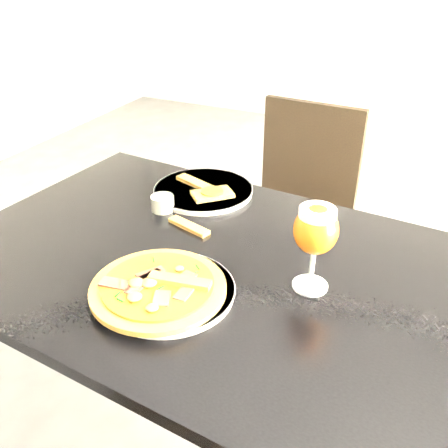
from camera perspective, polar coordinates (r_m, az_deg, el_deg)
The scene contains 10 objects.
ground at distance 1.83m, azimuth 5.47°, elevation -19.30°, with size 6.00×6.00×0.00m, color #59595C.
dining_table at distance 1.19m, azimuth -1.85°, elevation -7.54°, with size 1.26×0.90×0.75m.
chair_far at distance 1.92m, azimuth 8.16°, elevation 1.40°, with size 0.43×0.43×0.87m.
plate_main at distance 1.03m, azimuth -6.41°, elevation -7.62°, with size 0.27×0.27×0.01m, color silver.
pizza at distance 1.02m, azimuth -7.47°, elevation -7.14°, with size 0.28×0.28×0.03m.
plate_second at distance 1.43m, azimuth -2.37°, elevation 3.85°, with size 0.28×0.28×0.01m, color silver.
crust_scraps at distance 1.40m, azimuth -2.02°, elevation 3.92°, with size 0.21×0.14×0.02m.
loose_crust at distance 1.26m, azimuth -4.04°, elevation -0.24°, with size 0.12×0.03×0.01m, color #985C24.
sauce_cup at distance 1.34m, azimuth -7.04°, elevation 2.46°, with size 0.06×0.06×0.04m.
beer_glass at distance 0.99m, azimuth 10.45°, elevation -0.74°, with size 0.09×0.09×0.19m.
Camera 1 is at (0.36, -1.15, 1.38)m, focal length 40.00 mm.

